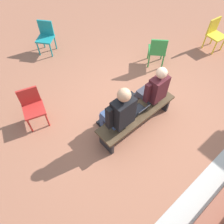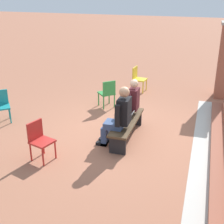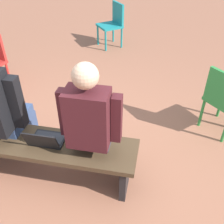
{
  "view_description": "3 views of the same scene",
  "coord_description": "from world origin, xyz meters",
  "px_view_note": "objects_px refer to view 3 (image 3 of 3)",
  "views": [
    {
      "loc": [
        2.32,
        1.82,
        3.86
      ],
      "look_at": [
        0.81,
        0.08,
        0.89
      ],
      "focal_mm": 35.0,
      "sensor_mm": 36.0,
      "label": 1
    },
    {
      "loc": [
        6.79,
        1.82,
        3.48
      ],
      "look_at": [
        0.09,
        -0.25,
        0.57
      ],
      "focal_mm": 50.0,
      "sensor_mm": 36.0,
      "label": 2
    },
    {
      "loc": [
        -0.78,
        1.82,
        2.17
      ],
      "look_at": [
        -0.38,
        -0.19,
        0.64
      ],
      "focal_mm": 42.0,
      "sensor_mm": 36.0,
      "label": 3
    }
  ],
  "objects_px": {
    "bench": "(45,149)",
    "plastic_chair_by_pillar": "(113,22)",
    "person_student": "(92,122)",
    "laptop": "(46,140)"
  },
  "relations": [
    {
      "from": "bench",
      "to": "plastic_chair_by_pillar",
      "type": "height_order",
      "value": "plastic_chair_by_pillar"
    },
    {
      "from": "person_student",
      "to": "plastic_chair_by_pillar",
      "type": "relative_size",
      "value": 1.59
    },
    {
      "from": "person_student",
      "to": "plastic_chair_by_pillar",
      "type": "height_order",
      "value": "person_student"
    },
    {
      "from": "bench",
      "to": "plastic_chair_by_pillar",
      "type": "bearing_deg",
      "value": -89.99
    },
    {
      "from": "laptop",
      "to": "plastic_chair_by_pillar",
      "type": "xyz_separation_m",
      "value": [
        0.04,
        -3.49,
        -0.02
      ]
    },
    {
      "from": "bench",
      "to": "plastic_chair_by_pillar",
      "type": "distance_m",
      "value": 3.48
    },
    {
      "from": "bench",
      "to": "person_student",
      "type": "bearing_deg",
      "value": -171.96
    },
    {
      "from": "person_student",
      "to": "laptop",
      "type": "distance_m",
      "value": 0.49
    },
    {
      "from": "plastic_chair_by_pillar",
      "to": "person_student",
      "type": "bearing_deg",
      "value": 97.94
    },
    {
      "from": "bench",
      "to": "laptop",
      "type": "xyz_separation_m",
      "value": [
        -0.04,
        0.01,
        0.15
      ]
    }
  ]
}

